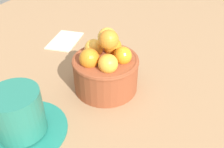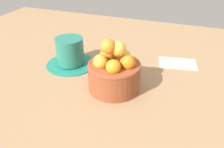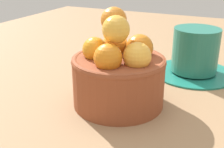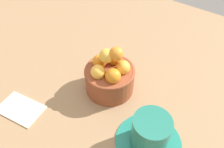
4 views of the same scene
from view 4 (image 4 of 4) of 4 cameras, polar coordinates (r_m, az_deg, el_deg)
ground_plane at (r=63.15cm, az=-0.55°, el=-5.01°), size 150.23×117.89×4.39cm
terracotta_bowl at (r=57.75cm, az=-0.59°, el=-0.42°), size 13.42×13.42×14.05cm
coffee_cup at (r=49.58cm, az=9.97°, el=-15.22°), size 15.20×15.20×8.63cm
folded_napkin at (r=61.51cm, az=-22.91°, el=-8.31°), size 12.62×9.17×0.60cm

